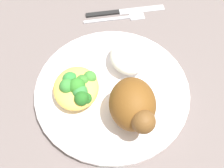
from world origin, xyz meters
name	(u,v)px	position (x,y,z in m)	size (l,w,h in m)	color
ground_plane	(112,92)	(0.00, 0.00, 0.00)	(2.00, 2.00, 0.00)	#6A5F5C
plate	(112,90)	(0.00, 0.00, 0.01)	(0.29, 0.29, 0.02)	white
roasted_chicken	(133,105)	(0.06, 0.03, 0.06)	(0.10, 0.08, 0.08)	brown
rice_pile	(128,56)	(-0.06, 0.03, 0.04)	(0.09, 0.07, 0.04)	white
mac_cheese_with_broccoli	(77,87)	(0.01, -0.06, 0.04)	(0.09, 0.08, 0.04)	#F0C454
fork	(118,18)	(-0.20, 0.03, 0.00)	(0.03, 0.14, 0.01)	#B2B2B7
knife	(119,11)	(-0.22, 0.03, 0.00)	(0.03, 0.19, 0.01)	black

